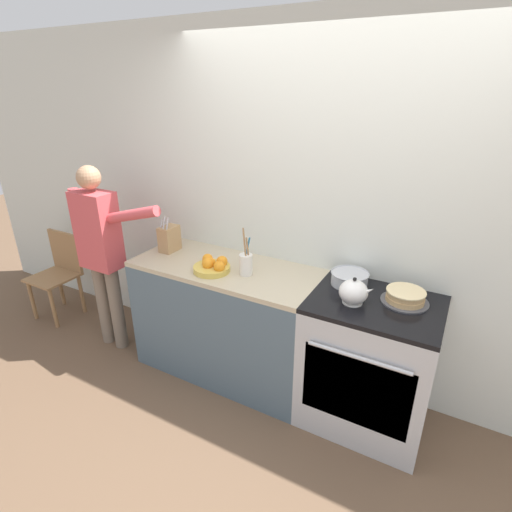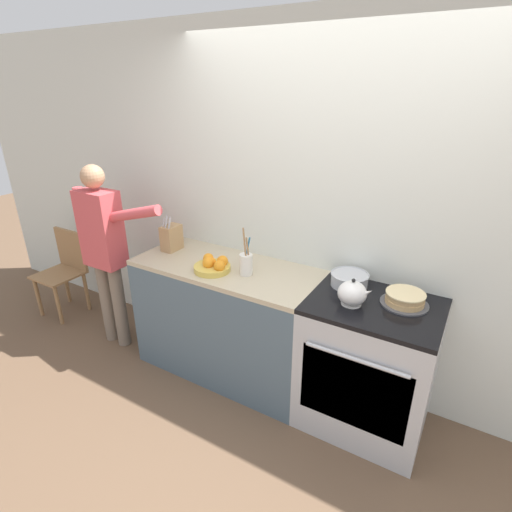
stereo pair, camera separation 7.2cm
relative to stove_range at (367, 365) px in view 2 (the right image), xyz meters
name	(u,v)px [view 2 (the right image)]	position (x,y,z in m)	size (l,w,h in m)	color
ground_plane	(295,428)	(-0.35, -0.31, -0.46)	(16.00, 16.00, 0.00)	brown
wall_back	(343,221)	(-0.35, 0.33, 0.84)	(8.00, 0.04, 2.60)	silver
counter_cabinet	(228,319)	(-1.11, 0.00, 0.00)	(1.41, 0.62, 0.92)	#4C6070
stove_range	(367,365)	(0.00, 0.00, 0.00)	(0.80, 0.65, 0.92)	#B7BABF
layer_cake	(405,299)	(0.15, 0.09, 0.50)	(0.29, 0.29, 0.08)	#4C4C51
tea_kettle	(353,293)	(-0.13, -0.07, 0.54)	(0.21, 0.18, 0.17)	white
mixing_bowl	(349,279)	(-0.22, 0.16, 0.51)	(0.25, 0.25, 0.09)	#B7BABF
knife_block	(171,238)	(-1.66, 0.04, 0.57)	(0.11, 0.16, 0.30)	tan
utensil_crock	(246,263)	(-0.90, -0.04, 0.55)	(0.09, 0.09, 0.35)	silver
fruit_bowl	(213,265)	(-1.14, -0.11, 0.50)	(0.26, 0.26, 0.11)	gold
person_baker	(104,244)	(-2.18, -0.20, 0.49)	(0.92, 0.20, 1.60)	#7A6B5B
dining_chair	(65,267)	(-3.04, -0.05, 0.02)	(0.40, 0.40, 0.84)	#997047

